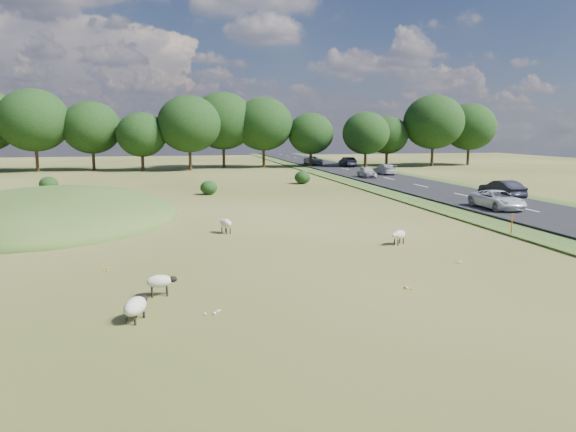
# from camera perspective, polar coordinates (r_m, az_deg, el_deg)

# --- Properties ---
(ground) EXTENTS (160.00, 160.00, 0.00)m
(ground) POSITION_cam_1_polar(r_m,az_deg,el_deg) (44.03, -6.94, 1.94)
(ground) COLOR #3B4917
(ground) RESTS_ON ground
(mound) EXTENTS (16.00, 20.00, 4.00)m
(mound) POSITION_cam_1_polar(r_m,az_deg,el_deg) (36.84, -24.66, -0.30)
(mound) COLOR #33561E
(mound) RESTS_ON ground
(road) EXTENTS (8.00, 150.00, 0.25)m
(road) POSITION_cam_1_polar(r_m,az_deg,el_deg) (58.86, 11.92, 3.80)
(road) COLOR black
(road) RESTS_ON ground
(treeline) EXTENTS (96.28, 14.66, 11.70)m
(treeline) POSITION_cam_1_polar(r_m,az_deg,el_deg) (78.99, -10.22, 9.90)
(treeline) COLOR black
(treeline) RESTS_ON ground
(shrubs) EXTENTS (27.04, 9.23, 1.42)m
(shrubs) POSITION_cam_1_polar(r_m,az_deg,el_deg) (51.76, -10.75, 3.72)
(shrubs) COLOR black
(shrubs) RESTS_ON ground
(marker_post) EXTENTS (0.06, 0.06, 1.20)m
(marker_post) POSITION_cam_1_polar(r_m,az_deg,el_deg) (30.60, 23.61, -0.90)
(marker_post) COLOR #D8590C
(marker_post) RESTS_ON ground
(sheep_0) EXTENTS (1.07, 0.53, 0.76)m
(sheep_0) POSITION_cam_1_polar(r_m,az_deg,el_deg) (18.40, -14.03, -7.05)
(sheep_0) COLOR beige
(sheep_0) RESTS_ON ground
(sheep_1) EXTENTS (0.89, 1.32, 0.73)m
(sheep_1) POSITION_cam_1_polar(r_m,az_deg,el_deg) (16.31, -16.58, -9.56)
(sheep_1) COLOR beige
(sheep_1) RESTS_ON ground
(sheep_2) EXTENTS (1.03, 0.84, 0.74)m
(sheep_2) POSITION_cam_1_polar(r_m,az_deg,el_deg) (26.40, 12.21, -2.04)
(sheep_2) COLOR beige
(sheep_2) RESTS_ON ground
(sheep_3) EXTENTS (0.82, 1.17, 0.82)m
(sheep_3) POSITION_cam_1_polar(r_m,az_deg,el_deg) (28.91, -6.95, -0.80)
(sheep_3) COLOR beige
(sheep_3) RESTS_ON ground
(car_0) EXTENTS (1.55, 4.44, 1.46)m
(car_0) POSITION_cam_1_polar(r_m,az_deg,el_deg) (80.46, 6.63, 5.99)
(car_0) COLOR black
(car_0) RESTS_ON road
(car_1) EXTENTS (2.12, 4.61, 1.28)m
(car_1) POSITION_cam_1_polar(r_m,az_deg,el_deg) (39.13, 22.23, 1.70)
(car_1) COLOR white
(car_1) RESTS_ON road
(car_2) EXTENTS (1.47, 3.66, 1.25)m
(car_2) POSITION_cam_1_polar(r_m,az_deg,el_deg) (61.92, 8.76, 4.85)
(car_2) COLOR silver
(car_2) RESTS_ON road
(car_4) EXTENTS (2.29, 4.97, 1.38)m
(car_4) POSITION_cam_1_polar(r_m,az_deg,el_deg) (85.41, 2.83, 6.21)
(car_4) COLOR #9EA1A5
(car_4) RESTS_ON road
(car_5) EXTENTS (1.82, 4.47, 1.30)m
(car_5) POSITION_cam_1_polar(r_m,az_deg,el_deg) (66.80, 10.67, 5.14)
(car_5) COLOR silver
(car_5) RESTS_ON road
(car_6) EXTENTS (1.56, 4.47, 1.47)m
(car_6) POSITION_cam_1_polar(r_m,az_deg,el_deg) (45.36, 22.66, 2.76)
(car_6) COLOR black
(car_6) RESTS_ON road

